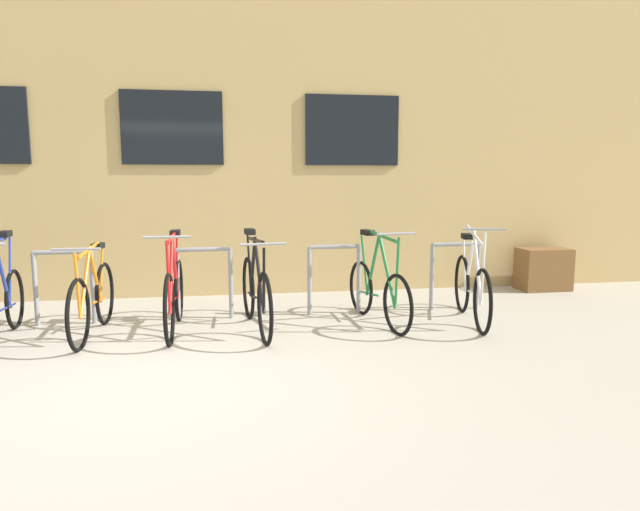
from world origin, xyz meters
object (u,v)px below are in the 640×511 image
(bicycle_black, at_px, (256,293))
(planter_box, at_px, (543,269))
(bicycle_green, at_px, (378,290))
(bicycle_white, at_px, (472,287))
(bicycle_red, at_px, (174,294))
(bicycle_orange, at_px, (93,299))

(bicycle_black, xyz_separation_m, planter_box, (4.20, 1.48, -0.09))
(bicycle_green, bearing_deg, bicycle_black, -177.86)
(bicycle_white, height_order, planter_box, bicycle_white)
(planter_box, bearing_deg, bicycle_green, -153.40)
(bicycle_black, relative_size, bicycle_red, 1.05)
(bicycle_white, xyz_separation_m, bicycle_red, (-3.25, 0.12, 0.01))
(bicycle_white, bearing_deg, planter_box, 40.34)
(bicycle_orange, xyz_separation_m, bicycle_green, (3.00, 0.00, -0.00))
(bicycle_orange, relative_size, planter_box, 2.40)
(bicycle_white, bearing_deg, bicycle_red, 177.85)
(bicycle_green, relative_size, planter_box, 2.28)
(bicycle_black, distance_m, bicycle_green, 1.35)
(bicycle_orange, xyz_separation_m, bicycle_red, (0.81, 0.03, 0.02))
(bicycle_white, relative_size, bicycle_black, 0.93)
(bicycle_white, xyz_separation_m, bicycle_black, (-2.40, 0.05, 0.01))
(bicycle_black, xyz_separation_m, bicycle_green, (1.35, 0.05, -0.02))
(bicycle_orange, distance_m, bicycle_red, 0.81)
(bicycle_white, xyz_separation_m, planter_box, (1.79, 1.52, -0.09))
(bicycle_white, bearing_deg, bicycle_orange, 178.69)
(bicycle_orange, height_order, bicycle_green, bicycle_green)
(bicycle_red, relative_size, planter_box, 2.43)
(bicycle_black, bearing_deg, bicycle_green, 2.14)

